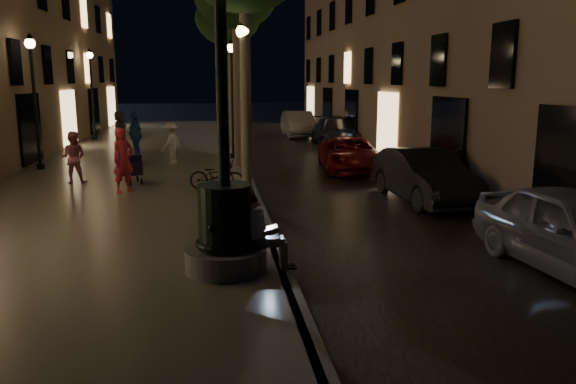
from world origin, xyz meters
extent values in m
plane|color=black|center=(0.00, 15.00, 0.00)|extent=(120.00, 120.00, 0.00)
cube|color=black|center=(3.00, 15.00, 0.01)|extent=(6.00, 45.00, 0.02)
cube|color=#635F57|center=(-4.00, 15.00, 0.10)|extent=(8.00, 45.00, 0.20)
cube|color=#59595B|center=(0.00, 15.00, 0.10)|extent=(0.25, 45.00, 0.20)
cylinder|color=#59595B|center=(-1.00, 2.00, 0.40)|extent=(1.40, 1.40, 0.40)
cylinder|color=black|center=(-1.00, 2.00, 1.15)|extent=(0.90, 0.90, 1.10)
torus|color=black|center=(-1.00, 2.00, 0.70)|extent=(1.04, 1.04, 0.10)
torus|color=black|center=(-1.00, 2.00, 1.55)|extent=(0.89, 0.89, 0.09)
cylinder|color=black|center=(-1.00, 2.00, 3.30)|extent=(0.20, 0.20, 3.20)
cube|color=tan|center=(-0.45, 2.00, 0.69)|extent=(0.35, 0.23, 0.17)
cube|color=white|center=(-0.51, 2.00, 1.01)|extent=(0.43, 0.25, 0.55)
sphere|color=tan|center=(-0.54, 2.00, 1.37)|extent=(0.20, 0.20, 0.20)
sphere|color=black|center=(-0.55, 2.00, 1.41)|extent=(0.20, 0.20, 0.20)
cube|color=tan|center=(-0.22, 1.91, 0.69)|extent=(0.44, 0.12, 0.13)
cube|color=tan|center=(-0.22, 2.09, 0.69)|extent=(0.44, 0.12, 0.13)
cube|color=tan|center=(-0.01, 1.91, 0.44)|extent=(0.12, 0.12, 0.49)
cube|color=tan|center=(-0.01, 2.09, 0.44)|extent=(0.12, 0.12, 0.49)
cube|color=black|center=(0.09, 1.91, 0.21)|extent=(0.25, 0.10, 0.03)
cube|color=black|center=(0.09, 2.09, 0.21)|extent=(0.25, 0.10, 0.03)
cube|color=black|center=(-0.20, 2.00, 0.76)|extent=(0.23, 0.32, 0.02)
cube|color=black|center=(-0.35, 2.00, 0.87)|extent=(0.08, 0.32, 0.21)
cube|color=#A2C3E8|center=(-0.34, 2.00, 0.87)|extent=(0.06, 0.29, 0.17)
cylinder|color=#6B604C|center=(-0.25, 8.00, 2.70)|extent=(0.28, 0.28, 5.00)
cylinder|color=#6B604C|center=(-0.20, 14.00, 2.75)|extent=(0.28, 0.28, 5.10)
cylinder|color=#6B604C|center=(-0.30, 20.00, 2.65)|extent=(0.28, 0.28, 4.90)
ellipsoid|color=black|center=(-0.30, 20.00, 6.20)|extent=(3.00, 3.00, 2.40)
cylinder|color=#6B604C|center=(-0.22, 26.00, 2.80)|extent=(0.28, 0.28, 5.20)
ellipsoid|color=black|center=(-0.22, 26.00, 6.50)|extent=(3.00, 3.00, 2.40)
cylinder|color=black|center=(-0.30, 8.00, 0.30)|extent=(0.28, 0.28, 0.20)
cylinder|color=black|center=(-0.30, 8.00, 2.40)|extent=(0.12, 0.12, 4.40)
sphere|color=#FFD88C|center=(-0.30, 8.00, 4.65)|extent=(0.36, 0.36, 0.36)
cone|color=black|center=(-0.30, 8.00, 4.90)|extent=(0.30, 0.30, 0.22)
cylinder|color=black|center=(-0.30, 16.00, 0.30)|extent=(0.28, 0.28, 0.20)
cylinder|color=black|center=(-0.30, 16.00, 2.40)|extent=(0.12, 0.12, 4.40)
sphere|color=#FFD88C|center=(-0.30, 16.00, 4.65)|extent=(0.36, 0.36, 0.36)
cone|color=black|center=(-0.30, 16.00, 4.90)|extent=(0.30, 0.30, 0.22)
cylinder|color=black|center=(-0.30, 24.00, 0.30)|extent=(0.28, 0.28, 0.20)
cylinder|color=black|center=(-0.30, 24.00, 2.40)|extent=(0.12, 0.12, 4.40)
sphere|color=#FFD88C|center=(-0.30, 24.00, 4.65)|extent=(0.36, 0.36, 0.36)
cone|color=black|center=(-0.30, 24.00, 4.90)|extent=(0.30, 0.30, 0.22)
cylinder|color=black|center=(-0.30, 32.00, 0.30)|extent=(0.28, 0.28, 0.20)
cylinder|color=black|center=(-0.30, 32.00, 2.40)|extent=(0.12, 0.12, 4.40)
sphere|color=#FFD88C|center=(-0.30, 32.00, 4.65)|extent=(0.36, 0.36, 0.36)
cone|color=black|center=(-0.30, 32.00, 4.90)|extent=(0.30, 0.30, 0.22)
cylinder|color=black|center=(-7.40, 14.00, 0.30)|extent=(0.28, 0.28, 0.20)
cylinder|color=black|center=(-7.40, 14.00, 2.40)|extent=(0.12, 0.12, 4.40)
sphere|color=#FFD88C|center=(-7.40, 14.00, 4.65)|extent=(0.36, 0.36, 0.36)
cone|color=black|center=(-7.40, 14.00, 4.90)|extent=(0.30, 0.30, 0.22)
cylinder|color=black|center=(-7.40, 24.00, 0.30)|extent=(0.28, 0.28, 0.20)
cylinder|color=black|center=(-7.40, 24.00, 2.40)|extent=(0.12, 0.12, 4.40)
sphere|color=#FFD88C|center=(-7.40, 24.00, 4.65)|extent=(0.36, 0.36, 0.36)
cone|color=black|center=(-7.40, 24.00, 4.90)|extent=(0.30, 0.30, 0.22)
cube|color=black|center=(-3.64, 10.55, 0.73)|extent=(0.65, 0.83, 0.43)
cube|color=black|center=(-3.53, 10.23, 1.02)|extent=(0.42, 0.28, 0.28)
cylinder|color=black|center=(-3.71, 10.22, 0.30)|extent=(0.10, 0.20, 0.19)
cylinder|color=black|center=(-3.38, 10.33, 0.30)|extent=(0.10, 0.20, 0.19)
cylinder|color=black|center=(-3.90, 10.76, 0.30)|extent=(0.10, 0.20, 0.19)
cylinder|color=black|center=(-3.57, 10.88, 0.30)|extent=(0.10, 0.20, 0.19)
cylinder|color=black|center=(-3.77, 10.91, 1.12)|extent=(0.17, 0.42, 0.27)
imported|color=black|center=(4.74, 7.69, 0.75)|extent=(1.87, 4.62, 1.49)
imported|color=maroon|center=(4.00, 13.19, 0.64)|extent=(2.50, 4.74, 1.27)
imported|color=#2F2E33|center=(5.20, 20.96, 0.74)|extent=(2.19, 5.15, 1.48)
imported|color=#A4A39E|center=(4.00, 26.09, 0.77)|extent=(1.66, 4.66, 1.53)
imported|color=red|center=(-3.73, 9.24, 1.14)|extent=(0.81, 0.79, 1.87)
imported|color=#BE6479|center=(-5.50, 10.90, 1.02)|extent=(0.84, 0.68, 1.64)
imported|color=silver|center=(-2.74, 14.71, 1.00)|extent=(1.07, 1.20, 1.61)
imported|color=#264A8D|center=(-4.29, 16.27, 1.17)|extent=(0.98, 1.22, 1.93)
imported|color=#2D2C31|center=(-5.30, 19.06, 1.12)|extent=(0.62, 0.92, 1.83)
imported|color=black|center=(-1.06, 9.17, 0.63)|extent=(1.74, 0.97, 0.87)
camera|label=1|loc=(-1.19, -7.27, 3.43)|focal=35.00mm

